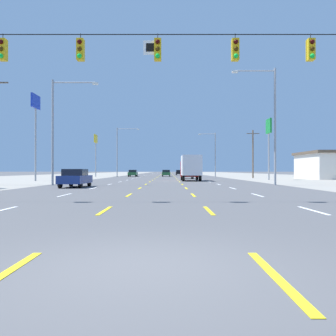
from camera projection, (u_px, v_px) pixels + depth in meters
name	position (u px, v px, depth m)	size (l,w,h in m)	color
ground_plane	(167.00, 177.00, 71.06)	(572.00, 572.00, 0.00)	#4C4C4F
lot_apron_left	(42.00, 177.00, 71.09)	(28.00, 440.00, 0.01)	gray
lot_apron_right	(292.00, 177.00, 71.03)	(28.00, 440.00, 0.01)	gray
lane_markings	(167.00, 175.00, 109.56)	(10.64, 227.60, 0.01)	white
signal_span_wire	(159.00, 85.00, 15.47)	(25.97, 0.53, 8.62)	brown
sedan_far_left_nearest	(76.00, 178.00, 28.81)	(1.80, 4.50, 1.46)	navy
box_truck_inner_right_near	(191.00, 167.00, 46.43)	(2.40, 7.20, 3.23)	red
hatchback_inner_right_mid	(188.00, 174.00, 57.75)	(1.72, 3.90, 1.54)	white
sedan_far_left_midfar	(133.00, 173.00, 77.67)	(1.80, 4.50, 1.46)	#235B2D
sedan_center_turn_far	(167.00, 173.00, 78.55)	(1.80, 4.50, 1.46)	#235B2D
sedan_inner_right_farther	(180.00, 172.00, 100.57)	(1.80, 4.50, 1.46)	black
sedan_far_right_farthest	(192.00, 172.00, 101.59)	(1.80, 4.50, 1.46)	silver
pole_sign_left_row_1	(36.00, 114.00, 45.80)	(0.24, 2.75, 11.01)	gray
pole_sign_left_row_2	(96.00, 144.00, 76.88)	(0.24, 2.68, 8.99)	gray
pole_sign_right_row_1	(269.00, 133.00, 51.30)	(0.24, 2.31, 8.70)	gray
streetlight_left_row_0	(58.00, 124.00, 32.79)	(4.26, 0.26, 9.63)	gray
streetlight_right_row_0	(271.00, 118.00, 32.77)	(4.02, 0.26, 10.70)	gray
streetlight_left_row_1	(120.00, 148.00, 74.23)	(4.73, 0.26, 10.19)	gray
streetlight_right_row_1	(214.00, 151.00, 74.20)	(3.57, 0.26, 9.15)	gray
utility_pole_right_row_1	(253.00, 153.00, 62.48)	(2.20, 0.26, 8.36)	brown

